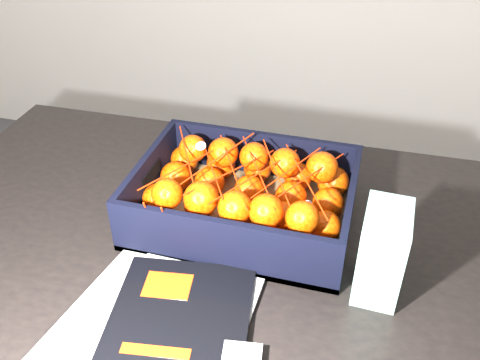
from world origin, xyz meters
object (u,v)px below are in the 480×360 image
(produce_crate, at_px, (244,205))
(retail_carton, at_px, (382,252))
(table, at_px, (210,279))
(magazine_stack, at_px, (160,328))

(produce_crate, height_order, retail_carton, retail_carton)
(table, distance_m, retail_carton, 0.35)
(magazine_stack, height_order, retail_carton, retail_carton)
(magazine_stack, bearing_deg, retail_carton, 30.66)
(table, bearing_deg, magazine_stack, -91.31)
(table, height_order, retail_carton, retail_carton)
(magazine_stack, bearing_deg, produce_crate, 80.25)
(table, distance_m, produce_crate, 0.16)
(retail_carton, bearing_deg, magazine_stack, -147.08)
(table, bearing_deg, produce_crate, 60.13)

